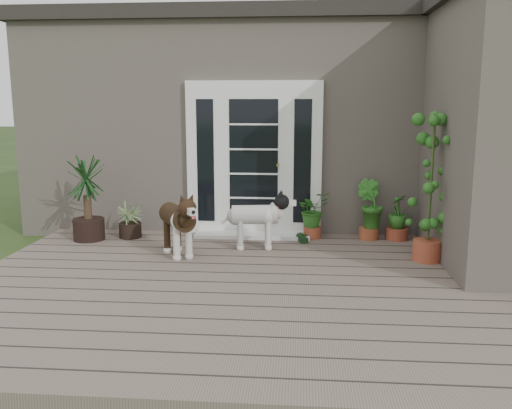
{
  "coord_description": "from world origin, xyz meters",
  "views": [
    {
      "loc": [
        0.46,
        -4.98,
        1.96
      ],
      "look_at": [
        -0.1,
        1.75,
        0.7
      ],
      "focal_mm": 38.11,
      "sensor_mm": 36.0,
      "label": 1
    }
  ],
  "objects": [
    {
      "name": "herb_b",
      "position": [
        1.41,
        2.4,
        0.42
      ],
      "size": [
        0.56,
        0.56,
        0.6
      ],
      "primitive_type": "imported",
      "rotation": [
        0.0,
        0.0,
        2.52
      ],
      "color": "#194C15",
      "rests_on": "deck"
    },
    {
      "name": "deck",
      "position": [
        0.0,
        0.4,
        0.06
      ],
      "size": [
        6.2,
        4.6,
        0.12
      ],
      "primitive_type": "cube",
      "color": "#6B5B4C",
      "rests_on": "ground"
    },
    {
      "name": "door_unit",
      "position": [
        -0.2,
        2.6,
        1.19
      ],
      "size": [
        1.9,
        0.14,
        2.15
      ],
      "primitive_type": "cube",
      "color": "white",
      "rests_on": "deck"
    },
    {
      "name": "brindle_dog",
      "position": [
        -1.03,
        1.35,
        0.47
      ],
      "size": [
        0.76,
        0.92,
        0.71
      ],
      "primitive_type": null,
      "rotation": [
        0.0,
        0.0,
        3.69
      ],
      "color": "#362413",
      "rests_on": "deck"
    },
    {
      "name": "yucca",
      "position": [
        -2.42,
        2.04,
        0.7
      ],
      "size": [
        1.01,
        1.01,
        1.16
      ],
      "primitive_type": null,
      "rotation": [
        0.0,
        0.0,
        0.3
      ],
      "color": "#123411",
      "rests_on": "deck"
    },
    {
      "name": "clog_left",
      "position": [
        0.49,
        2.18,
        0.16
      ],
      "size": [
        0.21,
        0.31,
        0.09
      ],
      "primitive_type": null,
      "rotation": [
        0.0,
        0.0,
        0.32
      ],
      "color": "black",
      "rests_on": "deck"
    },
    {
      "name": "door_step",
      "position": [
        -0.2,
        2.4,
        0.14
      ],
      "size": [
        1.6,
        0.4,
        0.05
      ],
      "primitive_type": "cube",
      "color": "white",
      "rests_on": "deck"
    },
    {
      "name": "house_main",
      "position": [
        0.0,
        4.65,
        1.55
      ],
      "size": [
        7.4,
        4.0,
        3.1
      ],
      "primitive_type": "cube",
      "color": "#665E54",
      "rests_on": "ground"
    },
    {
      "name": "clog_right",
      "position": [
        0.57,
        2.35,
        0.16
      ],
      "size": [
        0.27,
        0.28,
        0.08
      ],
      "primitive_type": null,
      "rotation": [
        0.0,
        0.0,
        -0.72
      ],
      "color": "black",
      "rests_on": "deck"
    },
    {
      "name": "roof_main",
      "position": [
        0.0,
        4.65,
        3.2
      ],
      "size": [
        7.6,
        4.2,
        0.2
      ],
      "primitive_type": "cube",
      "color": "#2D2826",
      "rests_on": "house_main"
    },
    {
      "name": "white_dog",
      "position": [
        -0.12,
        1.76,
        0.45
      ],
      "size": [
        0.82,
        0.44,
        0.65
      ],
      "primitive_type": null,
      "rotation": [
        0.0,
        0.0,
        -1.43
      ],
      "color": "white",
      "rests_on": "deck"
    },
    {
      "name": "sapling",
      "position": [
        1.97,
        1.39,
        1.01
      ],
      "size": [
        0.6,
        0.6,
        1.78
      ],
      "primitive_type": null,
      "rotation": [
        0.0,
        0.0,
        -0.15
      ],
      "color": "#1C5E1B",
      "rests_on": "deck"
    },
    {
      "name": "herb_a",
      "position": [
        0.63,
        2.4,
        0.4
      ],
      "size": [
        0.62,
        0.62,
        0.57
      ],
      "primitive_type": "imported",
      "rotation": [
        0.0,
        0.0,
        0.58
      ],
      "color": "#1C641D",
      "rests_on": "deck"
    },
    {
      "name": "spider_plant",
      "position": [
        -1.9,
        2.21,
        0.39
      ],
      "size": [
        0.67,
        0.67,
        0.55
      ],
      "primitive_type": null,
      "rotation": [
        0.0,
        0.0,
        0.4
      ],
      "color": "#A6BA72",
      "rests_on": "deck"
    },
    {
      "name": "herb_c",
      "position": [
        1.79,
        2.4,
        0.36
      ],
      "size": [
        0.42,
        0.42,
        0.48
      ],
      "primitive_type": "imported",
      "rotation": [
        0.0,
        0.0,
        4.17
      ],
      "color": "#1B601E",
      "rests_on": "deck"
    }
  ]
}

